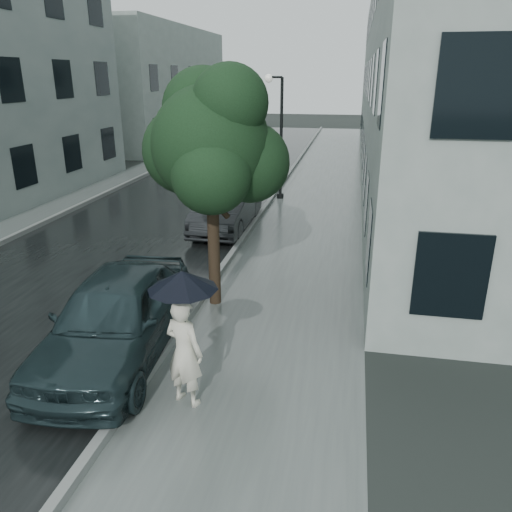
% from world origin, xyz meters
% --- Properties ---
extents(ground, '(120.00, 120.00, 0.00)m').
position_xyz_m(ground, '(0.00, 0.00, 0.00)').
color(ground, black).
rests_on(ground, ground).
extents(sidewalk, '(3.50, 60.00, 0.01)m').
position_xyz_m(sidewalk, '(0.25, 12.00, 0.00)').
color(sidewalk, slate).
rests_on(sidewalk, ground).
extents(kerb_near, '(0.15, 60.00, 0.15)m').
position_xyz_m(kerb_near, '(-1.57, 12.00, 0.07)').
color(kerb_near, slate).
rests_on(kerb_near, ground).
extents(asphalt_road, '(6.85, 60.00, 0.00)m').
position_xyz_m(asphalt_road, '(-5.08, 12.00, 0.00)').
color(asphalt_road, black).
rests_on(asphalt_road, ground).
extents(kerb_far, '(0.15, 60.00, 0.15)m').
position_xyz_m(kerb_far, '(-8.57, 12.00, 0.07)').
color(kerb_far, slate).
rests_on(kerb_far, ground).
extents(sidewalk_far, '(1.70, 60.00, 0.01)m').
position_xyz_m(sidewalk_far, '(-9.50, 12.00, 0.00)').
color(sidewalk_far, '#4C5451').
rests_on(sidewalk_far, ground).
extents(building_near, '(7.02, 36.00, 9.00)m').
position_xyz_m(building_near, '(5.47, 19.50, 4.50)').
color(building_near, '#95A39C').
rests_on(building_near, ground).
extents(building_far_b, '(7.02, 18.00, 8.00)m').
position_xyz_m(building_far_b, '(-13.77, 30.00, 4.00)').
color(building_far_b, '#95A39C').
rests_on(building_far_b, ground).
extents(pedestrian, '(0.74, 0.60, 1.74)m').
position_xyz_m(pedestrian, '(-0.72, -0.55, 0.88)').
color(pedestrian, beige).
rests_on(pedestrian, sidewalk).
extents(umbrella, '(1.12, 1.12, 1.31)m').
position_xyz_m(umbrella, '(-0.68, -0.59, 2.06)').
color(umbrella, black).
rests_on(umbrella, ground).
extents(street_tree, '(3.12, 2.83, 5.01)m').
position_xyz_m(street_tree, '(-1.24, 3.09, 3.49)').
color(street_tree, '#332619').
rests_on(street_tree, ground).
extents(lamp_post, '(0.83, 0.42, 4.80)m').
position_xyz_m(lamp_post, '(-1.43, 13.19, 2.76)').
color(lamp_post, black).
rests_on(lamp_post, ground).
extents(car_near, '(2.18, 4.70, 1.56)m').
position_xyz_m(car_near, '(-2.34, 0.50, 0.79)').
color(car_near, '#1C2C2F').
rests_on(car_near, ground).
extents(car_far, '(1.52, 4.30, 1.42)m').
position_xyz_m(car_far, '(-2.36, 8.54, 0.71)').
color(car_far, black).
rests_on(car_far, ground).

